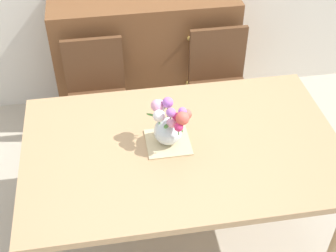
# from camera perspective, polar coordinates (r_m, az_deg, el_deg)

# --- Properties ---
(ground_plane) EXTENTS (12.00, 12.00, 0.00)m
(ground_plane) POSITION_cam_1_polar(r_m,az_deg,el_deg) (3.08, 1.51, -12.83)
(ground_plane) COLOR #B7AD99
(dining_table) EXTENTS (1.74, 1.10, 0.77)m
(dining_table) POSITION_cam_1_polar(r_m,az_deg,el_deg) (2.56, 1.78, -3.66)
(dining_table) COLOR tan
(dining_table) RESTS_ON ground_plane
(chair_left) EXTENTS (0.42, 0.42, 0.90)m
(chair_left) POSITION_cam_1_polar(r_m,az_deg,el_deg) (3.33, -8.82, 4.04)
(chair_left) COLOR brown
(chair_left) RESTS_ON ground_plane
(chair_right) EXTENTS (0.42, 0.42, 0.90)m
(chair_right) POSITION_cam_1_polar(r_m,az_deg,el_deg) (3.42, 6.40, 5.51)
(chair_right) COLOR brown
(chair_right) RESTS_ON ground_plane
(dresser) EXTENTS (1.40, 0.47, 1.00)m
(dresser) POSITION_cam_1_polar(r_m,az_deg,el_deg) (3.71, -2.77, 8.46)
(dresser) COLOR brown
(dresser) RESTS_ON ground_plane
(placemat) EXTENTS (0.24, 0.24, 0.01)m
(placemat) POSITION_cam_1_polar(r_m,az_deg,el_deg) (2.52, -0.00, -2.00)
(placemat) COLOR #CCB789
(placemat) RESTS_ON dining_table
(flower_vase) EXTENTS (0.24, 0.22, 0.27)m
(flower_vase) POSITION_cam_1_polar(r_m,az_deg,el_deg) (2.43, 0.11, 0.22)
(flower_vase) COLOR silver
(flower_vase) RESTS_ON placemat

